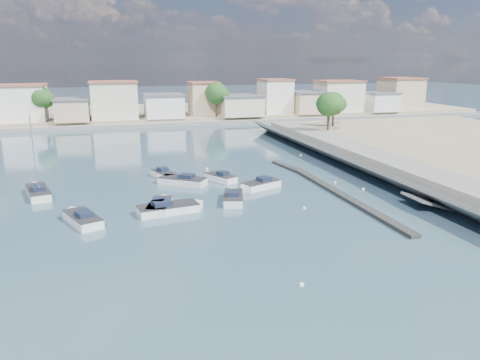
# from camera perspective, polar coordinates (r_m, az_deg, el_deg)

# --- Properties ---
(ground) EXTENTS (400.00, 400.00, 0.00)m
(ground) POSITION_cam_1_polar(r_m,az_deg,el_deg) (76.73, -2.99, 3.70)
(ground) COLOR #294353
(ground) RESTS_ON ground
(seawall_walkway) EXTENTS (5.00, 90.00, 1.80)m
(seawall_walkway) POSITION_cam_1_polar(r_m,az_deg,el_deg) (59.81, 20.71, 0.59)
(seawall_walkway) COLOR slate
(seawall_walkway) RESTS_ON ground
(breakwater) EXTENTS (2.00, 31.02, 0.35)m
(breakwater) POSITION_cam_1_polar(r_m,az_deg,el_deg) (53.74, 10.80, -1.01)
(breakwater) COLOR black
(breakwater) RESTS_ON ground
(far_shore_land) EXTENTS (160.00, 40.00, 1.40)m
(far_shore_land) POSITION_cam_1_polar(r_m,az_deg,el_deg) (127.37, -8.26, 8.14)
(far_shore_land) COLOR gray
(far_shore_land) RESTS_ON ground
(far_shore_quay) EXTENTS (160.00, 2.50, 0.80)m
(far_shore_quay) POSITION_cam_1_polar(r_m,az_deg,el_deg) (106.76, -6.73, 6.85)
(far_shore_quay) COLOR slate
(far_shore_quay) RESTS_ON ground
(far_town) EXTENTS (113.01, 12.80, 8.35)m
(far_town) POSITION_cam_1_polar(r_m,az_deg,el_deg) (114.18, -1.89, 9.71)
(far_town) COLOR beige
(far_town) RESTS_ON far_shore_land
(shore_trees) EXTENTS (74.56, 38.32, 7.92)m
(shore_trees) POSITION_cam_1_polar(r_m,az_deg,el_deg) (104.99, -2.00, 10.01)
(shore_trees) COLOR #38281E
(shore_trees) RESTS_ON ground
(motorboat_a) EXTENTS (3.80, 5.70, 1.48)m
(motorboat_a) POSITION_cam_1_polar(r_m,az_deg,el_deg) (44.51, -18.75, -4.49)
(motorboat_a) COLOR white
(motorboat_a) RESTS_ON ground
(motorboat_b) EXTENTS (3.10, 5.32, 1.48)m
(motorboat_b) POSITION_cam_1_polar(r_m,az_deg,el_deg) (48.48, -0.81, -2.17)
(motorboat_b) COLOR white
(motorboat_b) RESTS_ON ground
(motorboat_c) EXTENTS (5.80, 4.98, 1.48)m
(motorboat_c) POSITION_cam_1_polar(r_m,az_deg,el_deg) (55.65, -7.27, -0.11)
(motorboat_c) COLOR white
(motorboat_c) RESTS_ON ground
(motorboat_d) EXTENTS (5.23, 3.66, 1.48)m
(motorboat_d) POSITION_cam_1_polar(r_m,az_deg,el_deg) (53.25, 2.32, -0.67)
(motorboat_d) COLOR white
(motorboat_d) RESTS_ON ground
(motorboat_e) EXTENTS (3.14, 5.37, 1.48)m
(motorboat_e) POSITION_cam_1_polar(r_m,az_deg,el_deg) (46.49, -9.73, -3.12)
(motorboat_e) COLOR white
(motorboat_e) RESTS_ON ground
(motorboat_f) EXTENTS (3.52, 4.60, 1.48)m
(motorboat_f) POSITION_cam_1_polar(r_m,az_deg,el_deg) (56.79, -2.53, 0.29)
(motorboat_f) COLOR white
(motorboat_f) RESTS_ON ground
(motorboat_g) EXTENTS (3.05, 4.96, 1.48)m
(motorboat_g) POSITION_cam_1_polar(r_m,az_deg,el_deg) (58.57, -9.10, 0.55)
(motorboat_g) COLOR white
(motorboat_g) RESTS_ON ground
(motorboat_h) EXTENTS (6.54, 3.21, 1.48)m
(motorboat_h) POSITION_cam_1_polar(r_m,az_deg,el_deg) (45.42, -8.37, -3.48)
(motorboat_h) COLOR white
(motorboat_h) RESTS_ON ground
(sailboat) EXTENTS (3.33, 6.60, 9.00)m
(sailboat) POSITION_cam_1_polar(r_m,az_deg,el_deg) (55.07, -23.43, -1.32)
(sailboat) COLOR white
(sailboat) RESTS_ON ground
(mooring_buoys) EXTENTS (17.16, 40.21, 0.36)m
(mooring_buoys) POSITION_cam_1_polar(r_m,az_deg,el_deg) (53.68, 7.22, -1.01)
(mooring_buoys) COLOR white
(mooring_buoys) RESTS_ON ground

